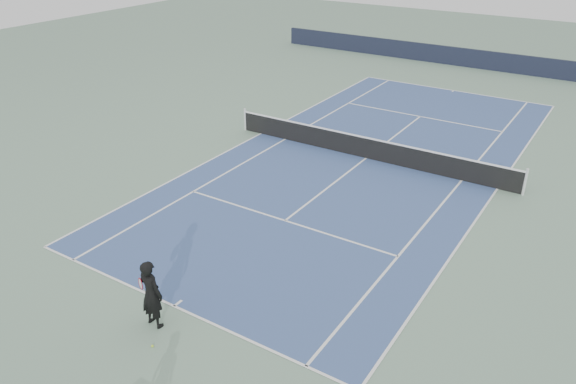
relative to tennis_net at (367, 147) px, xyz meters
The scene contains 6 objects.
ground 0.50m from the tennis_net, ahead, with size 80.00×80.00×0.00m, color slate.
court_surface 0.50m from the tennis_net, ahead, with size 10.97×23.77×0.01m, color #374F82.
tennis_net is the anchor object (origin of this frame).
windscreen_far 17.89m from the tennis_net, 90.00° to the left, with size 30.00×0.25×1.20m, color black.
tennis_player 12.68m from the tennis_net, 89.67° to the right, with size 0.82×0.55×1.91m.
tennis_ball 13.35m from the tennis_net, 87.29° to the right, with size 0.06×0.06×0.06m, color #BEE62F.
Camera 1 is at (9.03, -20.37, 9.50)m, focal length 35.00 mm.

